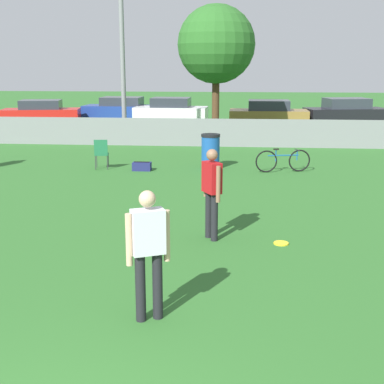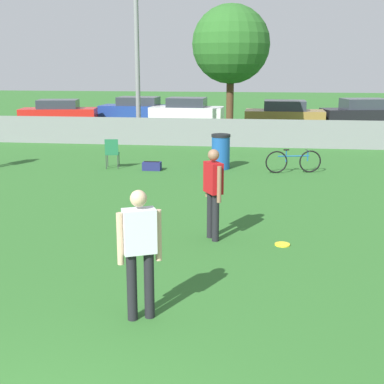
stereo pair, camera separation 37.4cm
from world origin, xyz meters
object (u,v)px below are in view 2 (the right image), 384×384
player_defender_red (213,188)px  trash_bin (221,151)px  folding_chair_sideline (112,151)px  player_receiver_white (140,246)px  parked_car_blue (139,109)px  parked_car_tan (284,114)px  frisbee_disc (282,244)px  parked_car_white (187,111)px  bicycle_sideline (293,161)px  gear_bag_sideline (152,166)px  parked_car_red (59,112)px  parked_car_dark (363,113)px  tree_near_pole (231,45)px  light_pole (136,24)px

player_defender_red → trash_bin: player_defender_red is taller
folding_chair_sideline → trash_bin: size_ratio=0.86×
player_receiver_white → folding_chair_sideline: size_ratio=1.82×
player_receiver_white → parked_car_blue: bearing=78.6°
parked_car_tan → parked_car_blue: bearing=163.7°
player_defender_red → parked_car_blue: 22.00m
frisbee_disc → parked_car_white: 20.63m
player_defender_red → bicycle_sideline: player_defender_red is taller
gear_bag_sideline → parked_car_red: parked_car_red is taller
gear_bag_sideline → parked_car_dark: size_ratio=0.12×
folding_chair_sideline → bicycle_sideline: size_ratio=0.56×
parked_car_red → parked_car_blue: bearing=20.5°
parked_car_red → bicycle_sideline: bearing=-55.9°
folding_chair_sideline → parked_car_blue: (-2.56, 14.57, 0.13)m
tree_near_pole → light_pole: bearing=-166.0°
light_pole → folding_chair_sideline: light_pole is taller
player_receiver_white → folding_chair_sideline: bearing=83.3°
light_pole → tree_near_pole: size_ratio=1.42×
parked_car_dark → player_defender_red: bearing=-119.1°
light_pole → parked_car_tan: (6.44, 5.26, -4.13)m
tree_near_pole → parked_car_blue: 9.49m
bicycle_sideline → frisbee_disc: bearing=-107.3°
trash_bin → parked_car_tan: 11.91m
gear_bag_sideline → parked_car_tan: (4.42, 12.17, 0.54)m
gear_bag_sideline → tree_near_pole: bearing=76.6°
player_receiver_white → parked_car_blue: player_receiver_white is taller
light_pole → parked_car_dark: bearing=31.1°
gear_bag_sideline → parked_car_blue: (-3.84, 14.68, 0.53)m
tree_near_pole → parked_car_blue: tree_near_pole is taller
folding_chair_sideline → parked_car_blue: size_ratio=0.21×
player_defender_red → folding_chair_sideline: player_defender_red is taller
bicycle_sideline → gear_bag_sideline: bearing=169.2°
player_defender_red → parked_car_white: (-3.34, 19.92, -0.31)m
player_defender_red → gear_bag_sideline: player_defender_red is taller
light_pole → tree_near_pole: 4.09m
frisbee_disc → gear_bag_sideline: gear_bag_sideline is taller
gear_bag_sideline → parked_car_white: size_ratio=0.14×
parked_car_red → parked_car_blue: 4.58m
parked_car_blue → parked_car_white: (2.99, -1.14, 0.01)m
parked_car_red → parked_car_dark: parked_car_dark is taller
frisbee_disc → folding_chair_sideline: 8.38m
bicycle_sideline → parked_car_white: size_ratio=0.41×
tree_near_pole → parked_car_blue: size_ratio=1.28×
parked_car_blue → parked_car_dark: parked_car_dark is taller
bicycle_sideline → gear_bag_sideline: size_ratio=2.98×
parked_car_white → gear_bag_sideline: bearing=-84.1°
bicycle_sideline → folding_chair_sideline: bearing=167.5°
light_pole → trash_bin: bearing=-57.4°
player_receiver_white → parked_car_blue: 25.02m
frisbee_disc → gear_bag_sideline: size_ratio=0.50×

